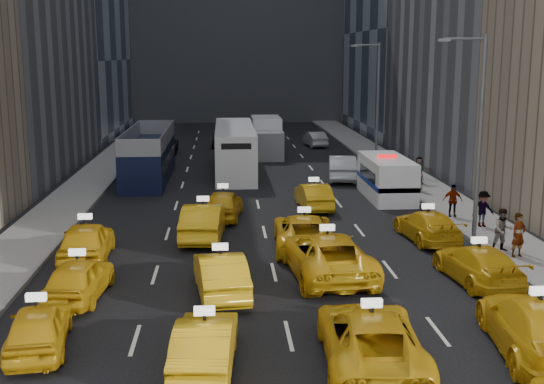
{
  "coord_description": "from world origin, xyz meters",
  "views": [
    {
      "loc": [
        -1.84,
        -16.82,
        8.18
      ],
      "look_at": [
        0.33,
        13.53,
        2.0
      ],
      "focal_mm": 45.0,
      "sensor_mm": 36.0,
      "label": 1
    }
  ],
  "objects_px": {
    "double_decker": "(149,154)",
    "city_bus": "(235,149)",
    "pedestrian_0": "(518,235)",
    "box_truck": "(267,137)",
    "nypd_van": "(386,179)"
  },
  "relations": [
    {
      "from": "box_truck",
      "to": "double_decker",
      "type": "bearing_deg",
      "value": -127.65
    },
    {
      "from": "nypd_van",
      "to": "double_decker",
      "type": "xyz_separation_m",
      "value": [
        -14.25,
        7.18,
        0.5
      ]
    },
    {
      "from": "box_truck",
      "to": "city_bus",
      "type": "bearing_deg",
      "value": -106.92
    },
    {
      "from": "double_decker",
      "to": "box_truck",
      "type": "relative_size",
      "value": 1.69
    },
    {
      "from": "double_decker",
      "to": "pedestrian_0",
      "type": "relative_size",
      "value": 6.43
    },
    {
      "from": "double_decker",
      "to": "box_truck",
      "type": "height_order",
      "value": "double_decker"
    },
    {
      "from": "city_bus",
      "to": "pedestrian_0",
      "type": "distance_m",
      "value": 24.34
    },
    {
      "from": "double_decker",
      "to": "pedestrian_0",
      "type": "height_order",
      "value": "double_decker"
    },
    {
      "from": "double_decker",
      "to": "pedestrian_0",
      "type": "xyz_separation_m",
      "value": [
        16.7,
        -19.46,
        -0.6
      ]
    },
    {
      "from": "nypd_van",
      "to": "pedestrian_0",
      "type": "xyz_separation_m",
      "value": [
        2.45,
        -12.27,
        -0.1
      ]
    },
    {
      "from": "city_bus",
      "to": "pedestrian_0",
      "type": "height_order",
      "value": "city_bus"
    },
    {
      "from": "nypd_van",
      "to": "double_decker",
      "type": "distance_m",
      "value": 15.97
    },
    {
      "from": "nypd_van",
      "to": "box_truck",
      "type": "height_order",
      "value": "box_truck"
    },
    {
      "from": "city_bus",
      "to": "double_decker",
      "type": "bearing_deg",
      "value": -160.86
    },
    {
      "from": "double_decker",
      "to": "city_bus",
      "type": "distance_m",
      "value": 6.13
    }
  ]
}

